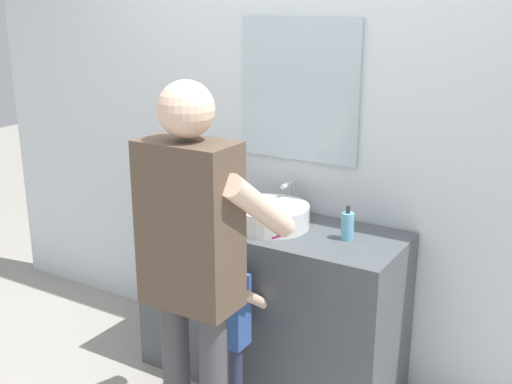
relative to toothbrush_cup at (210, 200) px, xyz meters
name	(u,v)px	position (x,y,z in m)	size (l,w,h in m)	color
back_wall	(303,115)	(0.40, 0.28, 0.45)	(4.40, 0.10, 2.70)	silver
vanity_cabinet	(271,302)	(0.40, -0.04, -0.48)	(1.33, 0.54, 0.85)	#4C5156
sink_basin	(270,215)	(0.40, -0.06, 0.00)	(0.39, 0.39, 0.11)	silver
faucet	(292,198)	(0.40, 0.18, 0.03)	(0.18, 0.14, 0.18)	#B7BABF
toothbrush_cup	(210,200)	(0.00, 0.00, 0.00)	(0.07, 0.07, 0.21)	#D86666
soap_bottle	(347,226)	(0.80, -0.02, 0.01)	(0.06, 0.06, 0.16)	#66B2D1
child_toddler	(228,318)	(0.40, -0.44, -0.39)	(0.27, 0.27, 0.86)	#2D334C
adult_parent	(193,249)	(0.47, -0.77, 0.09)	(0.51, 0.54, 1.65)	#47474C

